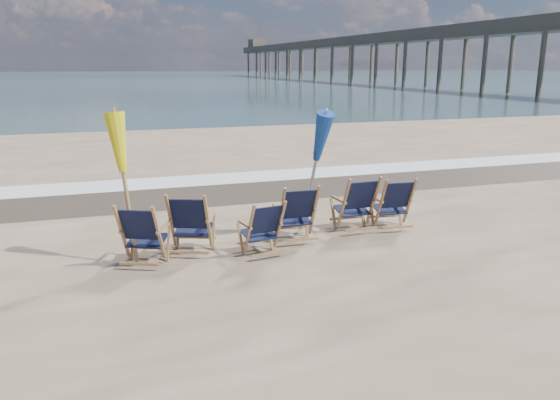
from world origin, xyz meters
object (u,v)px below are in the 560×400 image
at_px(beach_chair_3, 314,213).
at_px(fishing_pier, 368,53).
at_px(beach_chair_1, 208,225).
at_px(umbrella_blue, 313,135).
at_px(beach_chair_4, 374,203).
at_px(umbrella_yellow, 124,150).
at_px(beach_chair_2, 280,227).
at_px(beach_chair_5, 410,203).
at_px(beach_chair_0, 159,236).

xyz_separation_m(beach_chair_3, fishing_pier, (37.24, 71.31, 4.14)).
relative_size(beach_chair_1, fishing_pier, 0.01).
bearing_deg(umbrella_blue, beach_chair_3, -105.82).
height_order(beach_chair_1, beach_chair_3, beach_chair_1).
height_order(beach_chair_3, beach_chair_4, beach_chair_4).
bearing_deg(umbrella_yellow, beach_chair_2, -8.49).
height_order(beach_chair_3, fishing_pier, fishing_pier).
relative_size(beach_chair_5, umbrella_yellow, 0.44).
distance_m(umbrella_yellow, umbrella_blue, 3.12).
height_order(beach_chair_1, umbrella_yellow, umbrella_yellow).
height_order(beach_chair_1, beach_chair_4, beach_chair_4).
bearing_deg(beach_chair_5, umbrella_blue, -4.08).
xyz_separation_m(beach_chair_1, beach_chair_2, (1.07, -0.28, -0.06)).
xyz_separation_m(beach_chair_4, umbrella_blue, (-1.10, 0.19, 1.23)).
bearing_deg(fishing_pier, beach_chair_2, -117.90).
relative_size(beach_chair_0, beach_chair_5, 1.00).
bearing_deg(beach_chair_2, fishing_pier, -126.09).
height_order(beach_chair_1, umbrella_blue, umbrella_blue).
xyz_separation_m(umbrella_yellow, umbrella_blue, (3.08, 0.50, 0.04)).
xyz_separation_m(beach_chair_4, umbrella_yellow, (-4.18, -0.32, 1.18)).
height_order(beach_chair_5, umbrella_blue, umbrella_blue).
xyz_separation_m(beach_chair_0, beach_chair_4, (3.78, 0.66, 0.03)).
relative_size(beach_chair_4, beach_chair_5, 1.05).
distance_m(beach_chair_2, umbrella_blue, 1.76).
bearing_deg(beach_chair_3, beach_chair_4, -167.81).
distance_m(beach_chair_1, fishing_pier, 81.53).
bearing_deg(umbrella_yellow, beach_chair_0, -41.32).
distance_m(beach_chair_1, umbrella_blue, 2.35).
distance_m(umbrella_yellow, fishing_pier, 82.00).
bearing_deg(beach_chair_1, beach_chair_0, 42.30).
bearing_deg(beach_chair_0, umbrella_blue, -137.92).
distance_m(beach_chair_4, umbrella_yellow, 4.35).
bearing_deg(fishing_pier, umbrella_yellow, -119.38).
bearing_deg(beach_chair_5, beach_chair_0, 12.26).
distance_m(beach_chair_3, beach_chair_4, 1.23).
xyz_separation_m(beach_chair_0, beach_chair_1, (0.77, 0.29, 0.02)).
bearing_deg(beach_chair_3, beach_chair_0, 11.39).
distance_m(beach_chair_0, beach_chair_2, 1.84).
relative_size(beach_chair_2, umbrella_yellow, 0.41).
bearing_deg(beach_chair_3, beach_chair_2, 31.73).
bearing_deg(beach_chair_0, beach_chair_2, -155.05).
bearing_deg(umbrella_yellow, beach_chair_1, -2.78).
height_order(beach_chair_1, beach_chair_2, beach_chair_1).
relative_size(beach_chair_0, beach_chair_2, 1.09).
bearing_deg(beach_chair_0, beach_chair_5, -148.20).
bearing_deg(beach_chair_2, beach_chair_5, -176.25).
relative_size(umbrella_yellow, fishing_pier, 0.02).
distance_m(beach_chair_0, beach_chair_5, 4.49).
height_order(beach_chair_2, beach_chair_5, beach_chair_5).
bearing_deg(fishing_pier, beach_chair_4, -116.88).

